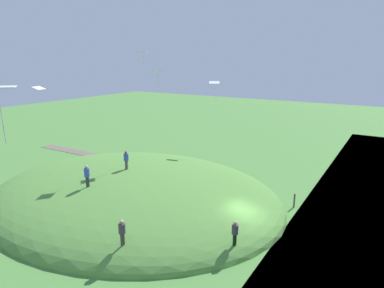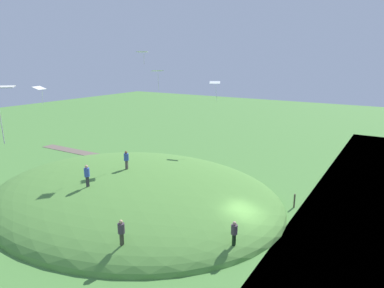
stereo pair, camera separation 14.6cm
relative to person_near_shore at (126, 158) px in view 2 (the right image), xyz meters
The scene contains 13 objects.
ground_plane 12.74m from the person_near_shore, behind, with size 160.00×160.00×0.00m, color #4C833A.
grass_hill 3.58m from the person_near_shore, 165.33° to the left, with size 27.91×23.23×4.79m, color #51883A.
dirt_path 17.07m from the person_near_shore, 25.52° to the right, with size 14.32×1.68×0.04m, color #695B50.
person_near_shore is the anchor object (origin of this frame).
person_with_child 11.40m from the person_near_shore, 130.99° to the left, with size 0.48×0.48×1.67m.
person_walking_path 13.79m from the person_near_shore, 161.59° to the left, with size 0.52×0.52×1.64m.
person_on_hilltop 4.67m from the person_near_shore, 90.63° to the left, with size 0.48×0.48×1.84m.
kite_2 8.95m from the person_near_shore, 93.10° to the right, with size 1.27×1.35×1.88m.
kite_3 9.33m from the person_near_shore, 54.98° to the left, with size 0.90×1.12×1.42m.
kite_6 14.16m from the person_near_shore, 100.82° to the right, with size 1.43×1.25×2.24m.
kite_9 10.03m from the person_near_shore, 82.17° to the right, with size 1.25×1.11×1.26m.
kite_11 19.01m from the person_near_shore, 119.40° to the left, with size 0.80×0.81×2.15m.
mooring_post 15.37m from the person_near_shore, 160.21° to the right, with size 0.14×0.14×1.22m, color brown.
Camera 2 is at (-8.66, 21.41, 12.31)m, focal length 31.49 mm.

